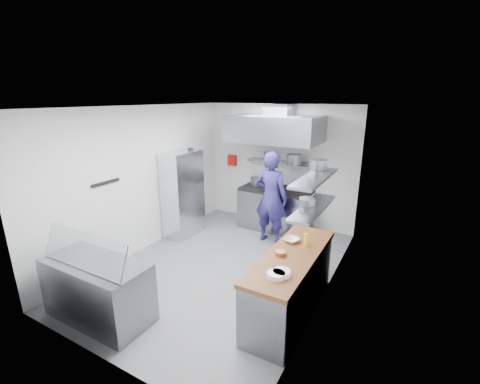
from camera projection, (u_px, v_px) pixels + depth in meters
The scene contains 35 objects.
floor at pixel (224, 266), 5.80m from camera, with size 5.00×5.00×0.00m, color slate.
ceiling at pixel (221, 107), 5.00m from camera, with size 5.00×5.00×0.00m, color silver.
wall_back at pixel (279, 166), 7.49m from camera, with size 3.60×0.02×2.80m, color white.
wall_front at pixel (94, 253), 3.31m from camera, with size 3.60×0.02×2.80m, color white.
wall_left at pixel (144, 179), 6.24m from camera, with size 5.00×0.02×2.80m, color white.
wall_right at pixel (330, 210), 4.56m from camera, with size 5.00×0.02×2.80m, color white.
gas_range at pixel (275, 210), 7.39m from camera, with size 1.60×0.80×0.90m, color gray.
cooktop at pixel (276, 190), 7.25m from camera, with size 1.57×0.78×0.06m, color black.
stock_pot_left at pixel (256, 181), 7.46m from camera, with size 0.29×0.29×0.20m, color slate.
stock_pot_mid at pixel (271, 184), 7.12m from camera, with size 0.32×0.32×0.24m, color slate.
over_range_shelf at pixel (281, 162), 7.28m from camera, with size 1.60×0.30×0.04m, color gray.
shelf_pot_a at pixel (270, 156), 7.41m from camera, with size 0.27×0.27×0.18m, color slate.
shelf_pot_b at pixel (294, 159), 6.91m from camera, with size 0.31×0.31×0.22m, color slate.
extractor_hood at pixel (275, 129), 6.71m from camera, with size 1.90×1.15×0.55m, color gray.
hood_duct at pixel (280, 110), 6.79m from camera, with size 0.55×0.55×0.24m, color slate.
red_firebox at pixel (232, 160), 8.02m from camera, with size 0.22×0.10×0.26m, color #B9130E.
chef at pixel (271, 198), 6.56m from camera, with size 0.70×0.46×1.93m, color navy.
wire_rack at pixel (183, 194), 6.93m from camera, with size 0.50×0.90×1.85m, color silver.
rack_bin_a at pixel (191, 196), 7.19m from camera, with size 0.16×0.20×0.18m, color white.
rack_bin_b at pixel (199, 172), 7.32m from camera, with size 0.15×0.19×0.17m, color yellow.
rack_jar at pixel (191, 152), 6.88m from camera, with size 0.12×0.12×0.18m, color black.
knife_strip at pixel (106, 183), 5.43m from camera, with size 0.04×0.55×0.05m, color black.
prep_counter_base at pixel (291, 285), 4.49m from camera, with size 0.62×2.00×0.84m, color gray.
prep_counter_top at pixel (292, 256), 4.36m from camera, with size 0.65×2.04×0.06m, color brown.
plate_stack_a at pixel (282, 273), 3.83m from camera, with size 0.22×0.22×0.06m, color white.
plate_stack_b at pixel (276, 275), 3.79m from camera, with size 0.22×0.22×0.06m, color white.
copper_pan at pixel (280, 253), 4.31m from camera, with size 0.15×0.15×0.06m, color #B25832.
squeeze_bottle at pixel (306, 240), 4.58m from camera, with size 0.06×0.06×0.18m, color yellow.
mixing_bowl at pixel (291, 240), 4.71m from camera, with size 0.22×0.22×0.05m, color white.
wall_shelf_lower at pixel (313, 208), 4.36m from camera, with size 0.30×1.30×0.04m, color gray.
wall_shelf_upper at pixel (315, 178), 4.24m from camera, with size 0.30×1.30×0.04m, color gray.
shelf_pot_c at pixel (307, 202), 4.38m from camera, with size 0.22×0.22×0.10m, color slate.
shelf_pot_d at pixel (318, 164), 4.64m from camera, with size 0.26×0.26×0.14m, color slate.
display_case at pixel (98, 290), 4.36m from camera, with size 1.50×0.70×0.85m, color gray.
display_glass at pixel (84, 251), 4.08m from camera, with size 1.47×0.02×0.45m, color silver.
Camera 1 is at (2.77, -4.38, 2.96)m, focal length 24.00 mm.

